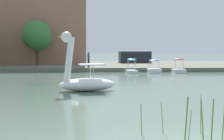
% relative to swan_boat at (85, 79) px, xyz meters
% --- Properties ---
extents(shore_bank_far, '(132.16, 25.11, 0.46)m').
position_rel_swan_boat_xyz_m(shore_bank_far, '(3.70, 30.28, -0.46)').
color(shore_bank_far, '#5B6051').
rests_on(shore_bank_far, ground_plane).
extents(swan_boat, '(3.53, 2.18, 3.40)m').
position_rel_swan_boat_xyz_m(swan_boat, '(0.00, 0.00, 0.00)').
color(swan_boat, white).
rests_on(swan_boat, ground_plane).
extents(pedal_boat_red, '(1.36, 2.00, 1.56)m').
position_rel_swan_boat_xyz_m(pedal_boat_red, '(9.06, 16.37, -0.24)').
color(pedal_boat_red, white).
rests_on(pedal_boat_red, ground_plane).
extents(pedal_boat_blue, '(1.47, 2.22, 1.42)m').
position_rel_swan_boat_xyz_m(pedal_boat_blue, '(6.45, 16.39, -0.26)').
color(pedal_boat_blue, white).
rests_on(pedal_boat_blue, ground_plane).
extents(pedal_boat_cyan, '(1.21, 1.97, 1.52)m').
position_rel_swan_boat_xyz_m(pedal_boat_cyan, '(4.04, 16.15, -0.25)').
color(pedal_boat_cyan, white).
rests_on(pedal_boat_cyan, ground_plane).
extents(tree_broadleaf_behind_dock, '(5.56, 5.58, 5.95)m').
position_rel_swan_boat_xyz_m(tree_broadleaf_behind_dock, '(-7.67, 25.90, 3.69)').
color(tree_broadleaf_behind_dock, '#423323').
rests_on(tree_broadleaf_behind_dock, shore_bank_far).
extents(person_on_path, '(0.26, 0.25, 1.79)m').
position_rel_swan_boat_xyz_m(person_on_path, '(-0.65, 20.23, 0.71)').
color(person_on_path, '#23283D').
rests_on(person_on_path, shore_bank_far).
extents(parked_van, '(5.07, 2.60, 1.79)m').
position_rel_swan_boat_xyz_m(parked_van, '(5.97, 33.27, 0.74)').
color(parked_van, '#1E232D').
rests_on(parked_van, shore_bank_far).
extents(apartment_block, '(18.83, 14.38, 11.79)m').
position_rel_swan_boat_xyz_m(apartment_block, '(-10.74, 34.13, 5.67)').
color(apartment_block, '#996B56').
rests_on(apartment_block, shore_bank_far).
extents(reed_clump_foreground, '(3.20, 1.70, 1.55)m').
position_rel_swan_boat_xyz_m(reed_clump_foreground, '(3.82, -11.05, -0.09)').
color(reed_clump_foreground, '#4C7F33').
rests_on(reed_clump_foreground, ground_plane).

